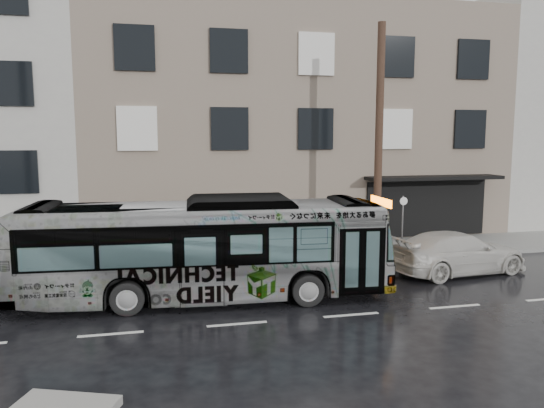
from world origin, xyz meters
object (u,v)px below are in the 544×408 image
(utility_pole_front, at_px, (379,143))
(sign_post, at_px, (402,226))
(bus, at_px, (204,249))
(white_sedan, at_px, (457,253))

(utility_pole_front, xyz_separation_m, sign_post, (1.10, 0.00, -3.30))
(bus, xyz_separation_m, white_sedan, (9.15, 1.02, -0.80))
(sign_post, distance_m, white_sedan, 2.69)
(bus, bearing_deg, sign_post, -63.08)
(utility_pole_front, relative_size, white_sedan, 1.73)
(utility_pole_front, xyz_separation_m, white_sedan, (2.04, -2.44, -3.90))
(bus, relative_size, white_sedan, 2.15)
(utility_pole_front, height_order, sign_post, utility_pole_front)
(sign_post, bearing_deg, bus, -157.15)
(utility_pole_front, bearing_deg, bus, -154.05)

